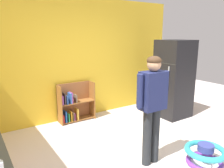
% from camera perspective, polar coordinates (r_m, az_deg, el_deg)
% --- Properties ---
extents(ground_plane, '(12.00, 12.00, 0.00)m').
position_cam_1_polar(ground_plane, '(3.63, 8.40, -19.21)').
color(ground_plane, silver).
rests_on(ground_plane, ground).
extents(back_wall, '(5.20, 0.06, 2.70)m').
position_cam_1_polar(back_wall, '(5.08, -8.86, 6.27)').
color(back_wall, gold).
rests_on(back_wall, ground).
extents(refrigerator, '(0.73, 0.68, 1.78)m').
position_cam_1_polar(refrigerator, '(5.34, 15.53, 1.27)').
color(refrigerator, black).
rests_on(refrigerator, ground).
extents(bookshelf, '(0.80, 0.28, 0.85)m').
position_cam_1_polar(bookshelf, '(5.04, -9.75, -5.27)').
color(bookshelf, brown).
rests_on(bookshelf, ground).
extents(standing_person, '(0.57, 0.22, 1.62)m').
position_cam_1_polar(standing_person, '(3.24, 10.34, -4.38)').
color(standing_person, '#24282D').
rests_on(standing_person, ground).
extents(baby_walker, '(0.60, 0.60, 0.32)m').
position_cam_1_polar(baby_walker, '(3.73, 22.75, -16.33)').
color(baby_walker, purple).
rests_on(baby_walker, ground).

